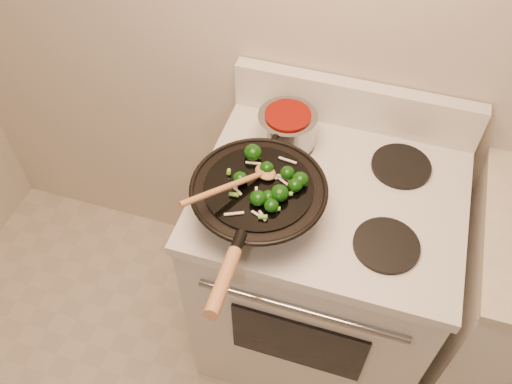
% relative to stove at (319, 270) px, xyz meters
% --- Properties ---
extents(stove, '(0.78, 0.67, 1.08)m').
position_rel_stove_xyz_m(stove, '(0.00, 0.00, 0.00)').
color(stove, white).
rests_on(stove, ground).
extents(wok, '(0.37, 0.62, 0.21)m').
position_rel_stove_xyz_m(wok, '(-0.18, -0.16, 0.53)').
color(wok, black).
rests_on(wok, stove).
extents(stirfry, '(0.23, 0.24, 0.04)m').
position_rel_stove_xyz_m(stirfry, '(-0.15, -0.14, 0.59)').
color(stirfry, '#0B3408').
rests_on(stirfry, wok).
extents(wooden_spoon, '(0.20, 0.26, 0.08)m').
position_rel_stove_xyz_m(wooden_spoon, '(-0.22, -0.17, 0.60)').
color(wooden_spoon, '#A76E42').
rests_on(wooden_spoon, wok).
extents(saucepan, '(0.18, 0.29, 0.11)m').
position_rel_stove_xyz_m(saucepan, '(-0.18, 0.15, 0.52)').
color(saucepan, gray).
rests_on(saucepan, stove).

